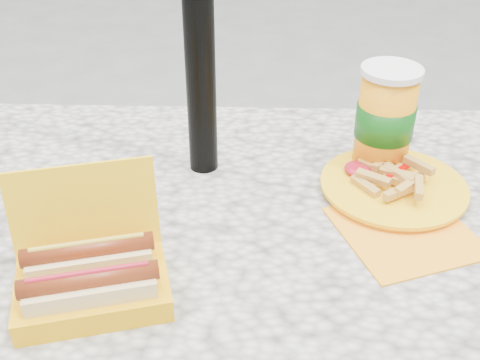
{
  "coord_description": "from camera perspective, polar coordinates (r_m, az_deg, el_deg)",
  "views": [
    {
      "loc": [
        0.09,
        -0.76,
        1.32
      ],
      "look_at": [
        0.07,
        0.04,
        0.8
      ],
      "focal_mm": 45.0,
      "sensor_mm": 36.0,
      "label": 1
    }
  ],
  "objects": [
    {
      "name": "fries_plate",
      "position": [
        1.03,
        14.34,
        -0.77
      ],
      "size": [
        0.25,
        0.36,
        0.05
      ],
      "rotation": [
        0.0,
        0.0,
        0.29
      ],
      "color": "#FF9D1A",
      "rests_on": "picnic_table"
    },
    {
      "name": "picnic_table",
      "position": [
        1.02,
        -3.97,
        -8.65
      ],
      "size": [
        1.2,
        0.8,
        0.75
      ],
      "color": "beige",
      "rests_on": "ground"
    },
    {
      "name": "hotdog_box",
      "position": [
        0.82,
        -13.92,
        -8.85
      ],
      "size": [
        0.23,
        0.2,
        0.16
      ],
      "rotation": [
        0.0,
        0.0,
        0.26
      ],
      "color": "yellow",
      "rests_on": "picnic_table"
    },
    {
      "name": "soda_cup",
      "position": [
        1.06,
        13.58,
        5.55
      ],
      "size": [
        0.1,
        0.1,
        0.19
      ],
      "rotation": [
        0.0,
        0.0,
        0.41
      ],
      "color": "orange",
      "rests_on": "picnic_table"
    }
  ]
}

